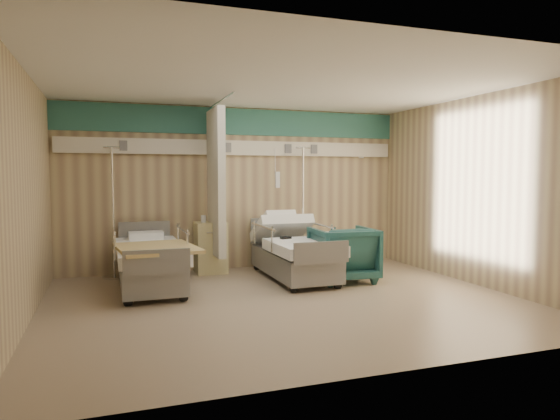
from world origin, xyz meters
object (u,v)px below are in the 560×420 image
at_px(iv_stand_right, 303,242).
at_px(bedside_cabinet, 211,247).
at_px(iv_stand_left, 114,251).
at_px(bed_right, 294,259).
at_px(visitor_armchair, 343,254).
at_px(bed_left, 150,267).

bearing_deg(iv_stand_right, bedside_cabinet, 179.62).
bearing_deg(iv_stand_left, iv_stand_right, -1.64).
bearing_deg(bed_right, visitor_armchair, -32.64).
xyz_separation_m(bedside_cabinet, visitor_armchair, (1.80, -1.32, -0.00)).
height_order(visitor_armchair, iv_stand_left, iv_stand_left).
relative_size(visitor_armchair, iv_stand_left, 0.45).
xyz_separation_m(bed_right, visitor_armchair, (0.65, -0.42, 0.11)).
bearing_deg(iv_stand_left, bed_left, -63.90).
xyz_separation_m(iv_stand_right, iv_stand_left, (-3.18, 0.09, -0.01)).
height_order(bed_right, bed_left, same).
distance_m(bed_left, iv_stand_left, 1.10).
distance_m(bed_right, bedside_cabinet, 1.46).
relative_size(bed_right, iv_stand_left, 1.04).
bearing_deg(bed_right, bed_left, 180.00).
xyz_separation_m(visitor_armchair, iv_stand_right, (-0.15, 1.31, 0.01)).
xyz_separation_m(bed_right, iv_stand_left, (-2.68, 0.98, 0.11)).
distance_m(bed_left, bedside_cabinet, 1.39).
relative_size(bed_left, iv_stand_left, 1.04).
xyz_separation_m(bed_left, bedside_cabinet, (1.05, 0.90, 0.11)).
xyz_separation_m(bed_left, iv_stand_left, (-0.48, 0.98, 0.11)).
distance_m(bed_right, bed_left, 2.20).
bearing_deg(visitor_armchair, iv_stand_left, -18.40).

